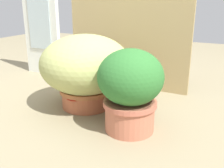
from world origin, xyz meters
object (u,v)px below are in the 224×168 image
(mushroom_ornament_pink, at_px, (75,98))
(grass_planter, at_px, (85,68))
(leafy_planter, at_px, (130,88))
(mushroom_ornament_red, at_px, (76,95))
(cat, at_px, (126,88))

(mushroom_ornament_pink, bearing_deg, grass_planter, 62.85)
(mushroom_ornament_pink, bearing_deg, leafy_planter, -14.08)
(leafy_planter, distance_m, mushroom_ornament_red, 0.40)
(mushroom_ornament_pink, bearing_deg, cat, 33.20)
(grass_planter, distance_m, leafy_planter, 0.40)
(leafy_planter, xyz_separation_m, mushroom_ornament_pink, (-0.40, 0.10, -0.16))
(leafy_planter, relative_size, mushroom_ornament_red, 2.98)
(grass_planter, relative_size, mushroom_ornament_pink, 5.38)
(mushroom_ornament_red, bearing_deg, cat, 41.19)
(cat, xyz_separation_m, mushroom_ornament_pink, (-0.26, -0.17, -0.05))
(cat, xyz_separation_m, mushroom_ornament_red, (-0.23, -0.20, -0.02))
(mushroom_ornament_red, bearing_deg, mushroom_ornament_pink, 135.38)
(grass_planter, xyz_separation_m, mushroom_ornament_red, (-0.01, -0.10, -0.15))
(grass_planter, relative_size, leafy_planter, 1.29)
(leafy_planter, xyz_separation_m, cat, (-0.14, 0.27, -0.11))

